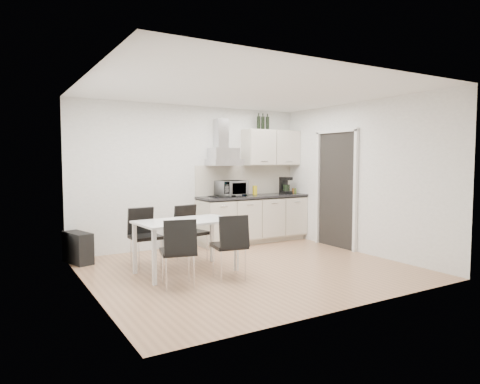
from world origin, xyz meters
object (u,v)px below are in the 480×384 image
object	(u,v)px
dining_table	(186,226)
chair_near_left	(178,252)
chair_far_left	(146,238)
chair_near_right	(229,246)
floor_speaker	(171,240)
chair_far_right	(192,233)
kitchenette	(254,200)
guitar_amp	(78,248)

from	to	relation	value
dining_table	chair_near_left	xyz separation A→B (m)	(-0.37, -0.61, -0.23)
chair_far_left	chair_near_right	size ratio (longest dim) A/B	1.00
chair_near_left	chair_far_left	bearing A→B (deg)	104.18
chair_far_left	floor_speaker	size ratio (longest dim) A/B	2.59
dining_table	chair_far_left	size ratio (longest dim) A/B	1.61
chair_far_right	floor_speaker	distance (m)	1.05
kitchenette	chair_near_left	bearing A→B (deg)	-139.99
kitchenette	chair_near_left	distance (m)	3.21
chair_far_left	chair_near_left	distance (m)	1.20
dining_table	chair_far_right	xyz separation A→B (m)	(0.36, 0.59, -0.23)
chair_far_right	chair_near_left	bearing A→B (deg)	47.84
dining_table	guitar_amp	distance (m)	1.88
chair_far_right	guitar_amp	distance (m)	1.78
guitar_amp	floor_speaker	distance (m)	1.66
chair_far_left	chair_near_left	size ratio (longest dim) A/B	1.00
chair_far_left	chair_far_right	distance (m)	0.76
chair_far_right	chair_near_left	xyz separation A→B (m)	(-0.73, -1.20, 0.00)
chair_near_left	floor_speaker	size ratio (longest dim) A/B	2.59
dining_table	floor_speaker	xyz separation A→B (m)	(0.40, 1.61, -0.50)
chair_far_left	guitar_amp	distance (m)	1.15
dining_table	chair_far_right	bearing A→B (deg)	54.72
chair_far_right	floor_speaker	size ratio (longest dim) A/B	2.59
chair_far_right	dining_table	bearing A→B (deg)	48.13
kitchenette	chair_far_right	world-z (taller)	kitchenette
chair_far_right	chair_near_left	size ratio (longest dim) A/B	1.00
floor_speaker	chair_near_left	bearing A→B (deg)	-85.22
chair_near_right	guitar_amp	distance (m)	2.53
chair_far_right	chair_far_left	bearing A→B (deg)	-11.01
chair_far_left	chair_far_right	bearing A→B (deg)	176.72
chair_far_left	guitar_amp	xyz separation A→B (m)	(-0.84, 0.76, -0.20)
guitar_amp	chair_near_left	bearing A→B (deg)	-82.58
kitchenette	chair_far_left	bearing A→B (deg)	-161.08
chair_far_right	chair_near_right	size ratio (longest dim) A/B	1.00
chair_far_left	dining_table	bearing A→B (deg)	120.71
dining_table	chair_near_right	distance (m)	0.74
kitchenette	chair_far_right	bearing A→B (deg)	-153.54
kitchenette	floor_speaker	world-z (taller)	kitchenette
chair_far_right	kitchenette	bearing A→B (deg)	-164.23
dining_table	chair_far_right	distance (m)	0.73
kitchenette	chair_far_right	distance (m)	1.94
kitchenette	guitar_amp	distance (m)	3.35
chair_near_right	floor_speaker	size ratio (longest dim) A/B	2.59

